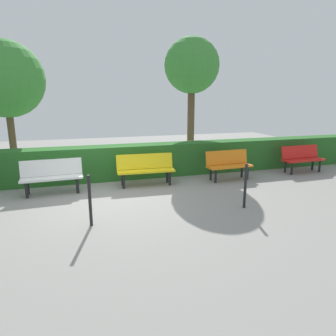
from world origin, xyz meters
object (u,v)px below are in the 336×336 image
object	(u,v)px
bench_orange	(228,164)
tree_near	(192,67)
bench_yellow	(146,168)
tree_mid	(5,80)
bench_white	(52,175)
bench_red	(302,158)

from	to	relation	value
bench_orange	tree_near	xyz separation A→B (m)	(0.02, -3.09, 3.02)
bench_orange	bench_yellow	xyz separation A→B (m)	(2.48, -0.15, 0.00)
bench_yellow	tree_mid	world-z (taller)	tree_mid
bench_white	tree_mid	world-z (taller)	tree_mid
bench_orange	bench_yellow	bearing A→B (deg)	-6.39
bench_yellow	bench_red	bearing A→B (deg)	-177.44
bench_yellow	tree_near	size ratio (longest dim) A/B	0.35
bench_red	bench_white	world-z (taller)	bench_white
bench_red	bench_yellow	bearing A→B (deg)	-2.45
bench_white	tree_near	size ratio (longest dim) A/B	0.33
bench_orange	tree_near	bearing A→B (deg)	-92.46
bench_orange	tree_mid	bearing A→B (deg)	-27.14
bench_red	tree_near	xyz separation A→B (m)	(2.76, -2.97, 3.02)
bench_red	tree_mid	distance (m)	9.71
bench_red	bench_white	size ratio (longest dim) A/B	0.96
bench_red	tree_near	world-z (taller)	tree_near
bench_white	bench_yellow	bearing A→B (deg)	178.90
bench_yellow	bench_white	size ratio (longest dim) A/B	1.06
bench_yellow	bench_white	distance (m)	2.44
bench_red	tree_mid	size ratio (longest dim) A/B	0.35
tree_near	tree_mid	xyz separation A→B (m)	(6.24, 0.27, -0.57)
bench_red	bench_orange	size ratio (longest dim) A/B	1.04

